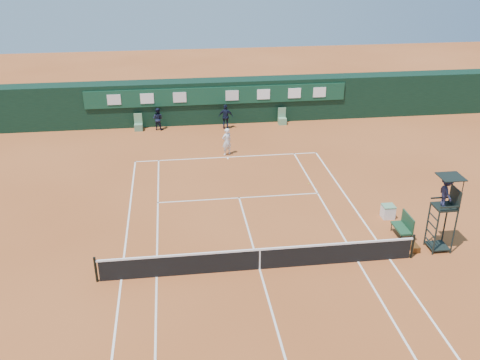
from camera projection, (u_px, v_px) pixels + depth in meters
name	position (u px, v px, depth m)	size (l,w,h in m)	color
ground	(260.00, 269.00, 21.53)	(90.00, 90.00, 0.00)	#B05829
court_lines	(260.00, 269.00, 21.53)	(11.05, 23.85, 0.01)	white
tennis_net	(260.00, 258.00, 21.32)	(12.90, 0.10, 1.10)	black
back_wall	(217.00, 101.00, 37.74)	(40.00, 1.65, 3.00)	black
linesman_chair_left	(138.00, 126.00, 36.47)	(0.55, 0.50, 1.15)	#527E5E
linesman_chair_right	(282.00, 120.00, 37.65)	(0.55, 0.50, 1.15)	#63986C
umpire_chair	(446.00, 198.00, 21.88)	(0.96, 0.95, 3.42)	black
player_bench	(404.00, 225.00, 23.58)	(0.56, 1.20, 1.10)	#1A4228
tennis_bag	(413.00, 247.00, 22.83)	(0.31, 0.71, 0.27)	black
cooler	(388.00, 211.00, 25.29)	(0.57, 0.57, 0.65)	silver
tennis_ball	(309.00, 184.00, 28.77)	(0.06, 0.06, 0.06)	#D3DF34
player	(227.00, 142.00, 32.25)	(0.62, 0.41, 1.70)	white
ball_kid_left	(158.00, 119.00, 36.41)	(0.75, 0.58, 1.54)	black
ball_kid_right	(226.00, 117.00, 36.56)	(1.00, 0.42, 1.71)	black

